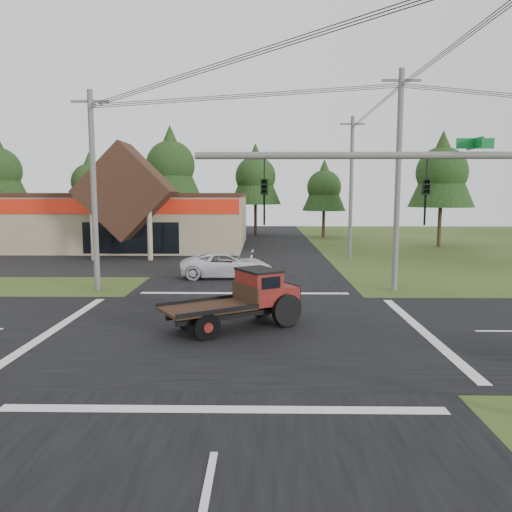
{
  "coord_description": "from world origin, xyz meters",
  "views": [
    {
      "loc": [
        0.98,
        -18.42,
        5.2
      ],
      "look_at": [
        0.62,
        5.25,
        2.2
      ],
      "focal_mm": 35.0,
      "sensor_mm": 36.0,
      "label": 1
    }
  ],
  "objects": [
    {
      "name": "ground",
      "position": [
        0.0,
        0.0,
        0.0
      ],
      "size": [
        120.0,
        120.0,
        0.0
      ],
      "primitive_type": "plane",
      "color": "#304017",
      "rests_on": "ground"
    },
    {
      "name": "white_pickup",
      "position": [
        -1.29,
        11.99,
        0.78
      ],
      "size": [
        5.69,
        2.75,
        1.56
      ],
      "primitive_type": "imported",
      "rotation": [
        0.0,
        0.0,
        1.6
      ],
      "color": "silver",
      "rests_on": "ground"
    },
    {
      "name": "antique_flatbed_truck",
      "position": [
        -0.13,
        0.29,
        1.14
      ],
      "size": [
        5.74,
        4.64,
        2.28
      ],
      "primitive_type": null,
      "rotation": [
        0.0,
        0.0,
        -1.02
      ],
      "color": "#530B0D",
      "rests_on": "ground"
    },
    {
      "name": "tree_row_d",
      "position": [
        0.0,
        42.0,
        7.38
      ],
      "size": [
        6.16,
        6.16,
        11.11
      ],
      "color": "#332316",
      "rests_on": "ground"
    },
    {
      "name": "utility_pole_n",
      "position": [
        8.0,
        22.0,
        5.74
      ],
      "size": [
        2.0,
        0.3,
        11.2
      ],
      "color": "#595651",
      "rests_on": "ground"
    },
    {
      "name": "road_ns",
      "position": [
        0.0,
        0.0,
        0.01
      ],
      "size": [
        12.0,
        120.0,
        0.02
      ],
      "primitive_type": "cube",
      "color": "black",
      "rests_on": "ground"
    },
    {
      "name": "tree_row_b",
      "position": [
        -20.0,
        42.0,
        6.7
      ],
      "size": [
        5.6,
        5.6,
        10.1
      ],
      "color": "#332316",
      "rests_on": "ground"
    },
    {
      "name": "utility_pole_nw",
      "position": [
        -8.0,
        8.0,
        5.39
      ],
      "size": [
        2.0,
        0.3,
        10.5
      ],
      "color": "#595651",
      "rests_on": "ground"
    },
    {
      "name": "road_ew",
      "position": [
        0.0,
        0.0,
        0.01
      ],
      "size": [
        120.0,
        12.0,
        0.02
      ],
      "primitive_type": "cube",
      "color": "black",
      "rests_on": "ground"
    },
    {
      "name": "tree_row_c",
      "position": [
        -10.0,
        41.0,
        8.72
      ],
      "size": [
        7.28,
        7.28,
        13.13
      ],
      "color": "#332316",
      "rests_on": "ground"
    },
    {
      "name": "traffic_signal_mast",
      "position": [
        5.82,
        -7.5,
        4.43
      ],
      "size": [
        8.12,
        0.24,
        7.0
      ],
      "color": "#595651",
      "rests_on": "ground"
    },
    {
      "name": "utility_pole_ne",
      "position": [
        8.0,
        8.0,
        5.89
      ],
      "size": [
        2.0,
        0.3,
        11.5
      ],
      "color": "#595651",
      "rests_on": "ground"
    },
    {
      "name": "parking_apron",
      "position": [
        -14.0,
        19.0,
        0.01
      ],
      "size": [
        28.0,
        14.0,
        0.02
      ],
      "primitive_type": "cube",
      "color": "black",
      "rests_on": "ground"
    },
    {
      "name": "tree_row_e",
      "position": [
        8.0,
        40.0,
        6.03
      ],
      "size": [
        5.04,
        5.04,
        9.09
      ],
      "color": "#332316",
      "rests_on": "ground"
    },
    {
      "name": "tree_side_ne",
      "position": [
        18.0,
        30.0,
        7.38
      ],
      "size": [
        6.16,
        6.16,
        11.11
      ],
      "color": "#332316",
      "rests_on": "ground"
    },
    {
      "name": "cvs_building",
      "position": [
        -15.7,
        29.57,
        2.78
      ],
      "size": [
        30.4,
        18.2,
        9.19
      ],
      "color": "#998C67",
      "rests_on": "ground"
    }
  ]
}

